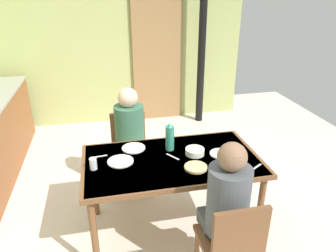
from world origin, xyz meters
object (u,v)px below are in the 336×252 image
at_px(person_near_diner, 227,198).
at_px(person_far_diner, 130,129).
at_px(chair_far_diner, 130,147).
at_px(serving_bowl_center, 195,151).
at_px(water_bottle_green_near, 170,137).
at_px(chair_near_diner, 232,243).
at_px(dining_table, 172,166).

relative_size(person_near_diner, person_far_diner, 1.00).
distance_m(chair_far_diner, serving_bowl_center, 0.95).
distance_m(chair_far_diner, person_far_diner, 0.31).
bearing_deg(water_bottle_green_near, chair_near_diner, -76.72).
relative_size(chair_far_diner, person_near_diner, 1.13).
relative_size(chair_near_diner, person_near_diner, 1.13).
xyz_separation_m(dining_table, chair_near_diner, (0.25, -0.78, -0.19)).
height_order(dining_table, chair_far_diner, chair_far_diner).
relative_size(chair_far_diner, person_far_diner, 1.13).
bearing_deg(chair_far_diner, dining_table, 110.60).
height_order(chair_near_diner, person_far_diner, person_far_diner).
distance_m(water_bottle_green_near, serving_bowl_center, 0.26).
relative_size(dining_table, serving_bowl_center, 9.02).
bearing_deg(water_bottle_green_near, dining_table, -97.10).
height_order(person_near_diner, water_bottle_green_near, person_near_diner).
xyz_separation_m(chair_far_diner, serving_bowl_center, (0.52, -0.74, 0.29)).
bearing_deg(chair_far_diner, serving_bowl_center, 124.76).
xyz_separation_m(dining_table, serving_bowl_center, (0.22, 0.04, 0.10)).
bearing_deg(chair_near_diner, person_far_diner, 110.82).
height_order(chair_near_diner, chair_far_diner, same).
distance_m(dining_table, person_far_diner, 0.72).
bearing_deg(person_near_diner, water_bottle_green_near, 105.37).
distance_m(person_far_diner, serving_bowl_center, 0.80).
relative_size(chair_near_diner, chair_far_diner, 1.00).
xyz_separation_m(chair_far_diner, person_near_diner, (0.54, -1.43, 0.28)).
bearing_deg(chair_near_diner, chair_far_diner, 109.14).
bearing_deg(dining_table, person_far_diner, 114.46).
bearing_deg(chair_near_diner, serving_bowl_center, 92.01).
xyz_separation_m(chair_near_diner, serving_bowl_center, (-0.03, 0.83, 0.29)).
relative_size(person_far_diner, water_bottle_green_near, 2.91).
height_order(chair_far_diner, person_far_diner, person_far_diner).
height_order(water_bottle_green_near, serving_bowl_center, water_bottle_green_near).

